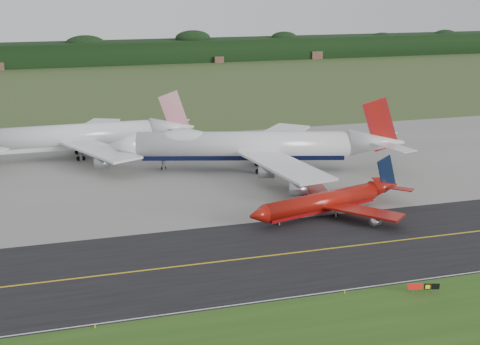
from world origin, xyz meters
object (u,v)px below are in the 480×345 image
jet_red_737 (329,201)px  jet_ba_747 (254,146)px  jet_star_tail (78,137)px  taxiway_sign (423,287)px

jet_red_737 → jet_ba_747: bearing=98.0°
jet_star_tail → taxiway_sign: (44.53, -95.49, -4.38)m
jet_star_tail → taxiway_sign: size_ratio=13.48×
jet_ba_747 → jet_red_737: 35.16m
jet_red_737 → taxiway_sign: size_ratio=7.89×
jet_red_737 → jet_star_tail: size_ratio=0.59×
jet_ba_747 → jet_star_tail: (-40.40, 24.38, -0.63)m
jet_red_737 → taxiway_sign: bearing=-91.1°
jet_ba_747 → jet_red_737: (4.85, -34.66, -3.36)m
jet_ba_747 → jet_star_tail: jet_ba_747 is taller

